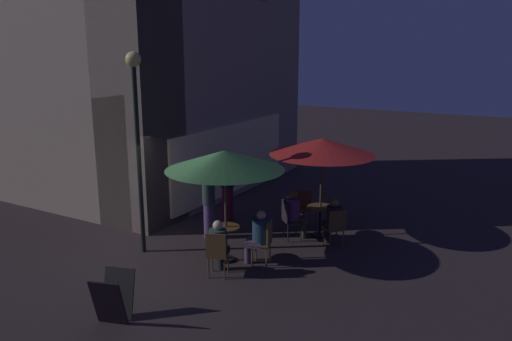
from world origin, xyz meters
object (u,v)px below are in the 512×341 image
cafe_chair_4 (336,225)px  patron_standing_4 (228,190)px  street_lamp_near_corner (136,116)px  patron_standing_5 (209,204)px  cafe_chair_3 (289,217)px  cafe_chair_0 (217,251)px  menu_sandwich_board (114,298)px  patron_seated_1 (259,234)px  patron_seated_2 (294,211)px  cafe_table_1 (320,216)px  patio_umbrella_0 (225,160)px  patron_seated_3 (333,219)px  cafe_chair_2 (305,205)px  cafe_table_0 (226,238)px  cafe_chair_1 (265,239)px  patio_umbrella_1 (322,147)px  patron_seated_0 (219,243)px

cafe_chair_4 → patron_standing_4: 3.18m
street_lamp_near_corner → patron_standing_5: bearing=-28.8°
cafe_chair_3 → cafe_chair_0: bearing=-143.1°
menu_sandwich_board → patron_seated_1: (3.26, -0.98, 0.26)m
cafe_chair_3 → patron_seated_2: patron_seated_2 is taller
street_lamp_near_corner → cafe_table_1: bearing=-47.1°
patio_umbrella_0 → cafe_chair_0: 1.88m
cafe_chair_0 → patron_standing_4: size_ratio=0.55×
cafe_chair_3 → patron_seated_3: bearing=-37.9°
menu_sandwich_board → cafe_chair_2: bearing=-25.3°
cafe_table_1 → patron_standing_4: patron_standing_4 is taller
menu_sandwich_board → patio_umbrella_0: 3.58m
cafe_chair_0 → patron_standing_5: size_ratio=0.57×
cafe_chair_4 → patron_seated_1: bearing=97.8°
street_lamp_near_corner → patron_seated_3: (2.46, -3.62, -2.44)m
patron_standing_4 → street_lamp_near_corner: bearing=-140.3°
patio_umbrella_0 → patron_seated_1: size_ratio=2.08×
cafe_table_1 → cafe_chair_2: (0.55, 0.64, 0.04)m
cafe_chair_3 → patron_standing_5: (-0.85, 1.75, 0.27)m
cafe_table_0 → cafe_chair_2: size_ratio=0.85×
cafe_table_0 → patron_seated_1: patron_seated_1 is taller
cafe_chair_1 → cafe_chair_2: (2.70, 0.29, -0.03)m
street_lamp_near_corner → cafe_table_0: street_lamp_near_corner is taller
patio_umbrella_1 → patron_seated_3: size_ratio=2.12×
cafe_chair_2 → street_lamp_near_corner: bearing=-85.5°
menu_sandwich_board → cafe_chair_3: cafe_chair_3 is taller
patron_standing_5 → cafe_chair_3: bearing=-130.8°
patron_seated_0 → patron_standing_5: 2.11m
cafe_chair_2 → patron_seated_0: bearing=-54.8°
street_lamp_near_corner → cafe_chair_1: (0.75, -2.77, -2.52)m
menu_sandwich_board → patron_standing_5: bearing=-5.5°
cafe_chair_2 → patron_seated_2: (-1.03, -0.17, 0.15)m
cafe_chair_3 → patron_seated_2: bearing=-0.0°
patio_umbrella_0 → cafe_chair_1: 1.88m
patron_seated_2 → cafe_table_0: bearing=-157.0°
street_lamp_near_corner → patio_umbrella_0: bearing=-74.8°
cafe_chair_0 → cafe_table_0: bearing=-0.0°
patron_seated_0 → patron_standing_5: patron_standing_5 is taller
menu_sandwich_board → cafe_table_0: menu_sandwich_board is taller
patio_umbrella_1 → cafe_chair_3: 1.86m
cafe_table_1 → patron_seated_2: bearing=135.8°
cafe_chair_2 → patron_seated_3: patron_seated_3 is taller
cafe_chair_2 → patron_seated_2: patron_seated_2 is taller
menu_sandwich_board → cafe_chair_0: bearing=-31.3°
street_lamp_near_corner → cafe_chair_4: bearing=-57.7°
menu_sandwich_board → cafe_chair_1: size_ratio=0.85×
patron_seated_1 → patron_standing_5: (0.75, 1.83, 0.17)m
patio_umbrella_1 → cafe_chair_4: (-0.54, -0.61, -1.70)m
cafe_chair_0 → cafe_chair_2: (3.72, -0.26, -0.00)m
street_lamp_near_corner → menu_sandwich_board: bearing=-147.0°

